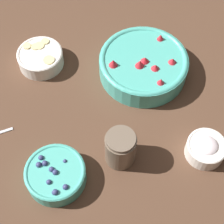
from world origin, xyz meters
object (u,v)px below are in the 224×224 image
bowl_strawberries (143,64)px  bowl_cream (206,148)px  jar_chocolate (120,149)px  bowl_blueberries (55,174)px  bowl_bananas (40,57)px

bowl_strawberries → bowl_cream: bowl_strawberries is taller
bowl_cream → jar_chocolate: (-0.22, -0.04, 0.02)m
bowl_strawberries → bowl_cream: bearing=-53.6°
bowl_blueberries → jar_chocolate: jar_chocolate is taller
bowl_strawberries → bowl_cream: size_ratio=2.52×
bowl_strawberries → jar_chocolate: bearing=-97.2°
bowl_strawberries → jar_chocolate: (-0.04, -0.29, 0.01)m
jar_chocolate → bowl_bananas: bearing=134.0°
bowl_cream → jar_chocolate: jar_chocolate is taller
bowl_bananas → jar_chocolate: size_ratio=1.28×
bowl_bananas → bowl_blueberries: bearing=-71.6°
bowl_cream → jar_chocolate: bearing=-170.0°
bowl_strawberries → bowl_blueberries: size_ratio=1.72×
bowl_strawberries → bowl_bananas: 0.32m
bowl_strawberries → bowl_blueberries: (-0.19, -0.38, -0.01)m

